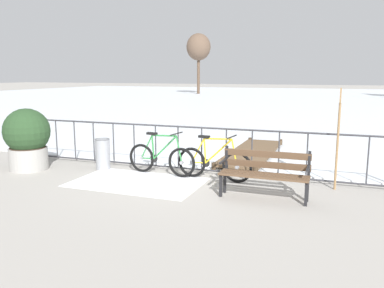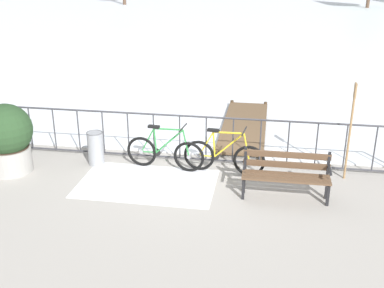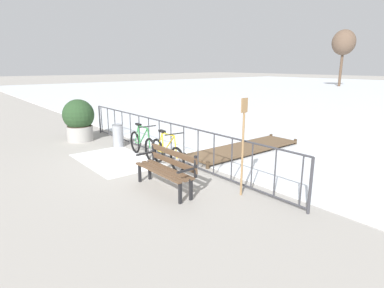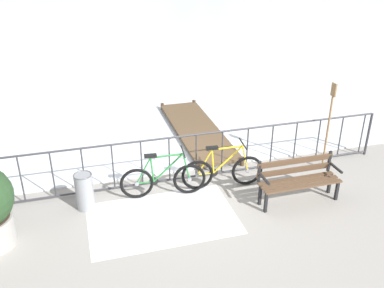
{
  "view_description": "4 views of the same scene",
  "coord_description": "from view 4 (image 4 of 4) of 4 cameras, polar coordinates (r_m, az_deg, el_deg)",
  "views": [
    {
      "loc": [
        3.18,
        -8.28,
        2.23
      ],
      "look_at": [
        0.33,
        -0.72,
        0.8
      ],
      "focal_mm": 36.9,
      "sensor_mm": 36.0,
      "label": 1
    },
    {
      "loc": [
        1.57,
        -9.41,
        4.2
      ],
      "look_at": [
        0.11,
        -0.77,
        0.73
      ],
      "focal_mm": 44.46,
      "sensor_mm": 36.0,
      "label": 2
    },
    {
      "loc": [
        7.21,
        -4.89,
        2.59
      ],
      "look_at": [
        0.83,
        0.3,
        0.53
      ],
      "focal_mm": 29.57,
      "sensor_mm": 36.0,
      "label": 3
    },
    {
      "loc": [
        -1.97,
        -7.55,
        4.65
      ],
      "look_at": [
        0.19,
        -0.02,
        0.86
      ],
      "focal_mm": 39.7,
      "sensor_mm": 36.0,
      "label": 4
    }
  ],
  "objects": [
    {
      "name": "bicycle_near_railing",
      "position": [
        8.72,
        4.11,
        -3.66
      ],
      "size": [
        1.71,
        0.52,
        0.97
      ],
      "color": "black",
      "rests_on": "ground"
    },
    {
      "name": "frozen_pond",
      "position": [
        36.3,
        -13.45,
        17.85
      ],
      "size": [
        80.0,
        56.0,
        0.03
      ],
      "primitive_type": "cube",
      "color": "silver",
      "rests_on": "ground"
    },
    {
      "name": "park_bench",
      "position": [
        8.47,
        14.04,
        -4.29
      ],
      "size": [
        1.6,
        0.48,
        0.89
      ],
      "color": "brown",
      "rests_on": "ground"
    },
    {
      "name": "bicycle_second",
      "position": [
        8.42,
        -3.9,
        -4.8
      ],
      "size": [
        1.71,
        0.52,
        0.97
      ],
      "color": "black",
      "rests_on": "ground"
    },
    {
      "name": "wooden_dock",
      "position": [
        11.2,
        0.63,
        1.96
      ],
      "size": [
        1.1,
        4.02,
        0.2
      ],
      "color": "brown",
      "rests_on": "ground"
    },
    {
      "name": "ground_plane",
      "position": [
        9.08,
        -1.2,
        -4.98
      ],
      "size": [
        160.0,
        160.0,
        0.0
      ],
      "primitive_type": "plane",
      "color": "#9E9991"
    },
    {
      "name": "oar_upright",
      "position": [
        9.55,
        17.93,
        2.94
      ],
      "size": [
        0.04,
        0.16,
        1.98
      ],
      "color": "#937047",
      "rests_on": "ground"
    },
    {
      "name": "trash_bin",
      "position": [
        8.29,
        -14.25,
        -6.15
      ],
      "size": [
        0.35,
        0.35,
        0.73
      ],
      "color": "gray",
      "rests_on": "ground"
    },
    {
      "name": "snow_patch",
      "position": [
        7.97,
        -4.02,
        -9.93
      ],
      "size": [
        2.7,
        1.7,
        0.01
      ],
      "primitive_type": "cube",
      "color": "white",
      "rests_on": "ground"
    },
    {
      "name": "railing_fence",
      "position": [
        8.81,
        -1.24,
        -1.85
      ],
      "size": [
        9.06,
        0.06,
        1.07
      ],
      "color": "#38383D",
      "rests_on": "ground"
    }
  ]
}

